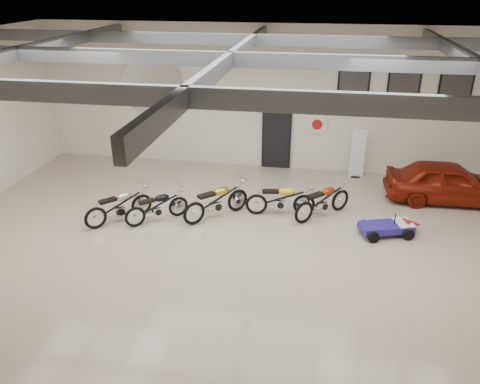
% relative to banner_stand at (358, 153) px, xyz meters
% --- Properties ---
extents(floor, '(16.00, 12.00, 0.01)m').
position_rel_banner_stand_xyz_m(floor, '(-3.34, -5.50, -0.90)').
color(floor, tan).
rests_on(floor, ground).
extents(ceiling, '(16.00, 12.00, 0.01)m').
position_rel_banner_stand_xyz_m(ceiling, '(-3.34, -5.50, 4.10)').
color(ceiling, slate).
rests_on(ceiling, back_wall).
extents(back_wall, '(16.00, 0.02, 5.00)m').
position_rel_banner_stand_xyz_m(back_wall, '(-3.34, 0.50, 1.60)').
color(back_wall, beige).
rests_on(back_wall, floor).
extents(ceiling_beams, '(15.80, 11.80, 0.32)m').
position_rel_banner_stand_xyz_m(ceiling_beams, '(-3.34, -5.50, 3.85)').
color(ceiling_beams, '#5A5C61').
rests_on(ceiling_beams, ceiling).
extents(door, '(0.92, 0.08, 2.10)m').
position_rel_banner_stand_xyz_m(door, '(-2.84, 0.45, 0.15)').
color(door, black).
rests_on(door, back_wall).
extents(logo_plaque, '(2.30, 0.06, 1.16)m').
position_rel_banner_stand_xyz_m(logo_plaque, '(-7.34, 0.45, 1.90)').
color(logo_plaque, silver).
rests_on(logo_plaque, back_wall).
extents(poster_left, '(1.05, 0.08, 1.35)m').
position_rel_banner_stand_xyz_m(poster_left, '(-0.34, 0.46, 2.20)').
color(poster_left, black).
rests_on(poster_left, back_wall).
extents(poster_mid, '(1.05, 0.08, 1.35)m').
position_rel_banner_stand_xyz_m(poster_mid, '(1.26, 0.46, 2.20)').
color(poster_mid, black).
rests_on(poster_mid, back_wall).
extents(poster_right, '(1.05, 0.08, 1.35)m').
position_rel_banner_stand_xyz_m(poster_right, '(2.86, 0.46, 2.20)').
color(poster_right, black).
rests_on(poster_right, back_wall).
extents(oil_sign, '(0.72, 0.10, 0.72)m').
position_rel_banner_stand_xyz_m(oil_sign, '(-1.44, 0.45, 0.80)').
color(oil_sign, white).
rests_on(oil_sign, back_wall).
extents(banner_stand, '(0.50, 0.22, 1.79)m').
position_rel_banner_stand_xyz_m(banner_stand, '(0.00, 0.00, 0.00)').
color(banner_stand, white).
rests_on(banner_stand, floor).
extents(motorcycle_silver, '(1.80, 1.87, 1.03)m').
position_rel_banner_stand_xyz_m(motorcycle_silver, '(-6.78, -4.49, -0.38)').
color(motorcycle_silver, silver).
rests_on(motorcycle_silver, floor).
extents(motorcycle_black, '(1.78, 1.63, 0.96)m').
position_rel_banner_stand_xyz_m(motorcycle_black, '(-5.73, -4.29, -0.42)').
color(motorcycle_black, silver).
rests_on(motorcycle_black, floor).
extents(motorcycle_gold, '(1.96, 1.96, 1.10)m').
position_rel_banner_stand_xyz_m(motorcycle_gold, '(-4.12, -3.78, -0.35)').
color(motorcycle_gold, silver).
rests_on(motorcycle_gold, floor).
extents(motorcycle_yellow, '(2.05, 0.91, 1.03)m').
position_rel_banner_stand_xyz_m(motorcycle_yellow, '(-2.33, -3.28, -0.38)').
color(motorcycle_yellow, silver).
rests_on(motorcycle_yellow, floor).
extents(motorcycle_red, '(1.89, 1.86, 1.05)m').
position_rel_banner_stand_xyz_m(motorcycle_red, '(-1.11, -3.20, -0.37)').
color(motorcycle_red, silver).
rests_on(motorcycle_red, floor).
extents(go_kart, '(1.88, 1.28, 0.63)m').
position_rel_banner_stand_xyz_m(go_kart, '(0.74, -3.96, -0.58)').
color(go_kart, navy).
rests_on(go_kart, floor).
extents(vintage_car, '(1.59, 3.77, 1.27)m').
position_rel_banner_stand_xyz_m(vintage_car, '(2.66, -1.50, -0.26)').
color(vintage_car, maroon).
rests_on(vintage_car, floor).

